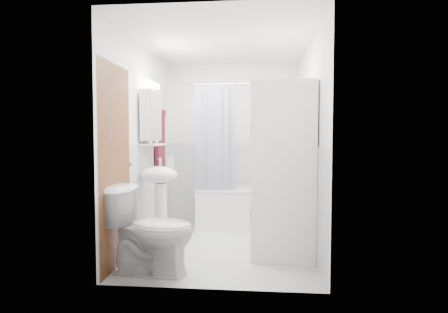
# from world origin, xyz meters

# --- Properties ---
(floor) EXTENTS (2.60, 2.60, 0.00)m
(floor) POSITION_xyz_m (0.00, 0.00, 0.00)
(floor) COLOR silver
(floor) RESTS_ON ground
(room_walls) EXTENTS (2.60, 2.60, 2.60)m
(room_walls) POSITION_xyz_m (0.00, 0.00, 1.49)
(room_walls) COLOR white
(room_walls) RESTS_ON ground
(wainscot) EXTENTS (1.98, 2.58, 2.58)m
(wainscot) POSITION_xyz_m (0.00, 0.29, 0.60)
(wainscot) COLOR silver
(wainscot) RESTS_ON ground
(door) EXTENTS (0.05, 2.00, 2.00)m
(door) POSITION_xyz_m (-0.95, -0.55, 1.00)
(door) COLOR brown
(door) RESTS_ON ground
(bathtub) EXTENTS (1.49, 0.71, 0.57)m
(bathtub) POSITION_xyz_m (0.29, 0.92, 0.31)
(bathtub) COLOR white
(bathtub) RESTS_ON ground
(tub_spout) EXTENTS (0.04, 0.12, 0.04)m
(tub_spout) POSITION_xyz_m (0.49, 1.25, 0.89)
(tub_spout) COLOR silver
(tub_spout) RESTS_ON room_walls
(curtain_rod) EXTENTS (1.67, 0.02, 0.02)m
(curtain_rod) POSITION_xyz_m (0.29, 0.63, 2.00)
(curtain_rod) COLOR silver
(curtain_rod) RESTS_ON room_walls
(shower_curtain) EXTENTS (0.55, 0.02, 1.45)m
(shower_curtain) POSITION_xyz_m (-0.17, 0.63, 1.25)
(shower_curtain) COLOR #17164D
(shower_curtain) RESTS_ON curtain_rod
(sink) EXTENTS (0.44, 0.37, 1.04)m
(sink) POSITION_xyz_m (-0.75, -0.10, 0.70)
(sink) COLOR white
(sink) RESTS_ON ground
(medicine_cabinet) EXTENTS (0.13, 0.50, 0.71)m
(medicine_cabinet) POSITION_xyz_m (-0.90, 0.10, 1.57)
(medicine_cabinet) COLOR white
(medicine_cabinet) RESTS_ON room_walls
(shelf) EXTENTS (0.18, 0.54, 0.02)m
(shelf) POSITION_xyz_m (-0.89, 0.10, 1.20)
(shelf) COLOR silver
(shelf) RESTS_ON room_walls
(shower_caddy) EXTENTS (0.22, 0.06, 0.02)m
(shower_caddy) POSITION_xyz_m (0.54, 1.24, 1.15)
(shower_caddy) COLOR silver
(shower_caddy) RESTS_ON room_walls
(towel) EXTENTS (0.07, 0.34, 0.83)m
(towel) POSITION_xyz_m (-0.94, 0.64, 1.27)
(towel) COLOR maroon
(towel) RESTS_ON room_walls
(washer_dryer) EXTENTS (0.71, 0.70, 1.87)m
(washer_dryer) POSITION_xyz_m (0.68, -0.30, 0.93)
(washer_dryer) COLOR white
(washer_dryer) RESTS_ON ground
(toilet) EXTENTS (0.87, 0.54, 0.82)m
(toilet) POSITION_xyz_m (-0.60, -0.97, 0.41)
(toilet) COLOR white
(toilet) RESTS_ON ground
(soap_pump) EXTENTS (0.08, 0.17, 0.08)m
(soap_pump) POSITION_xyz_m (-0.71, 0.25, 0.95)
(soap_pump) COLOR gray
(soap_pump) RESTS_ON sink
(shelf_bottle) EXTENTS (0.07, 0.18, 0.07)m
(shelf_bottle) POSITION_xyz_m (-0.89, -0.05, 1.25)
(shelf_bottle) COLOR gray
(shelf_bottle) RESTS_ON shelf
(shelf_cup) EXTENTS (0.10, 0.09, 0.10)m
(shelf_cup) POSITION_xyz_m (-0.89, 0.22, 1.26)
(shelf_cup) COLOR gray
(shelf_cup) RESTS_ON shelf
(shampoo_a) EXTENTS (0.13, 0.17, 0.13)m
(shampoo_a) POSITION_xyz_m (0.35, 1.24, 1.23)
(shampoo_a) COLOR gray
(shampoo_a) RESTS_ON shower_caddy
(shampoo_b) EXTENTS (0.08, 0.21, 0.08)m
(shampoo_b) POSITION_xyz_m (0.47, 1.24, 1.20)
(shampoo_b) COLOR #264B9B
(shampoo_b) RESTS_ON shower_caddy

